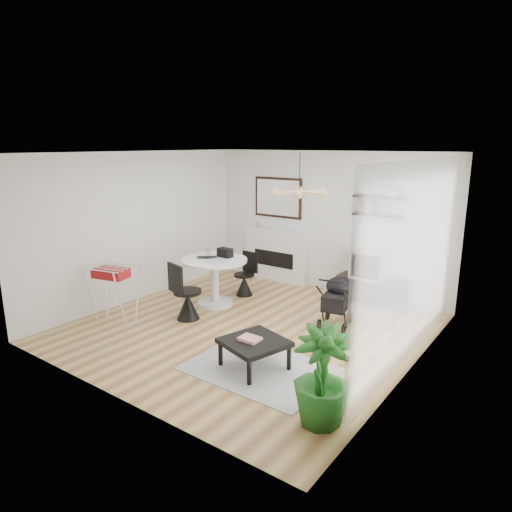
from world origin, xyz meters
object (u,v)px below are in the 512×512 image
Objects in this scene: crt_tv at (370,264)px; stroller at (337,303)px; potted_plant at (322,376)px; tv_console at (371,290)px; dining_table at (215,275)px; drying_rack at (115,293)px; coffee_table at (254,343)px; fireplace at (276,249)px.

stroller is (0.03, -1.35, -0.35)m from crt_tv.
potted_plant reaches higher than crt_tv.
tv_console is 3.98m from potted_plant.
drying_rack is (-0.78, -1.54, -0.07)m from dining_table.
drying_rack is 0.88× the size of potted_plant.
crt_tv is at bearing 86.82° from coffee_table.
coffee_table is 1.38m from potted_plant.
dining_table is at bearing -140.72° from crt_tv.
dining_table is 1.27× the size of coffee_table.
fireplace is 3.57m from drying_rack.
stroller reaches higher than tv_console.
drying_rack is at bearing 172.73° from potted_plant.
drying_rack is (-2.95, -3.32, -0.23)m from crt_tv.
fireplace is 2.36× the size of coffee_table.
fireplace is at bearing 128.93° from potted_plant.
dining_table is 1.73m from drying_rack.
stroller is at bearing -88.90° from crt_tv.
crt_tv is 4.44m from drying_rack.
fireplace is 3.60× the size of crt_tv.
coffee_table is (-0.18, -3.28, -0.38)m from crt_tv.
crt_tv is (2.14, -0.15, 0.04)m from fireplace.
stroller is (2.19, 0.42, -0.19)m from dining_table.
dining_table is 1.25× the size of drying_rack.
drying_rack is 3.57m from stroller.
drying_rack is at bearing -103.10° from fireplace.
fireplace is at bearing 89.30° from dining_table.
potted_plant is (3.24, -2.06, -0.03)m from dining_table.
stroller is at bearing 83.84° from coffee_table.
potted_plant is (1.02, -3.83, 0.30)m from tv_console.
crt_tv is at bearing -176.36° from tv_console.
fireplace reaches higher than crt_tv.
potted_plant reaches higher than dining_table.
crt_tv reaches higher than stroller.
dining_table is (-0.02, -1.92, -0.12)m from fireplace.
drying_rack reaches higher than tv_console.
stroller is 2.70m from potted_plant.
dining_table is 1.10× the size of potted_plant.
crt_tv reaches higher than coffee_table.
fireplace reaches higher than potted_plant.
drying_rack is at bearing -131.66° from crt_tv.
crt_tv is at bearing 34.46° from drying_rack.
stroller is 0.95× the size of coffee_table.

